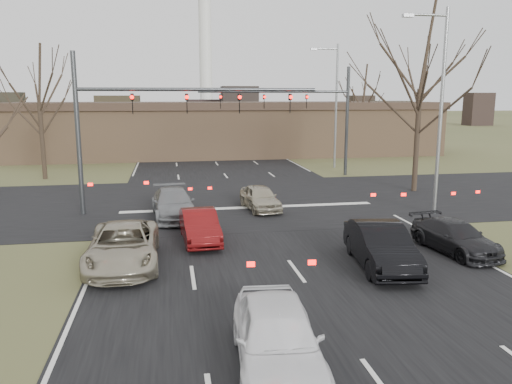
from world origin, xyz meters
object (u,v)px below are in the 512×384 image
at_px(car_silver_ahead, 260,198).
at_px(building, 229,128).
at_px(mast_arm_near, 145,112).
at_px(mast_arm_far, 311,108).
at_px(car_black_hatch, 381,246).
at_px(streetlight_right_far, 334,100).
at_px(car_red_ahead, 200,226).
at_px(car_grey_ahead, 173,204).
at_px(car_charcoal_sedan, 455,237).
at_px(car_white_sedan, 277,337).
at_px(car_silver_suv, 123,246).
at_px(streetlight_right_near, 438,102).

bearing_deg(car_silver_ahead, building, 80.28).
height_order(mast_arm_near, mast_arm_far, same).
xyz_separation_m(mast_arm_far, car_black_hatch, (-3.18, -20.04, -4.26)).
distance_m(streetlight_right_far, car_red_ahead, 23.85).
xyz_separation_m(streetlight_right_far, car_grey_ahead, (-13.32, -15.49, -4.89)).
relative_size(car_black_hatch, car_grey_ahead, 0.96).
xyz_separation_m(building, car_charcoal_sedan, (4.50, -33.95, -2.07)).
distance_m(car_white_sedan, car_grey_ahead, 14.60).
bearing_deg(car_red_ahead, car_charcoal_sedan, -21.42).
bearing_deg(car_white_sedan, car_silver_ahead, 85.81).
height_order(mast_arm_far, car_silver_suv, mast_arm_far).
bearing_deg(car_grey_ahead, car_red_ahead, -81.47).
height_order(streetlight_right_near, car_white_sedan, streetlight_right_near).
distance_m(mast_arm_far, car_white_sedan, 27.53).
distance_m(building, mast_arm_far, 15.75).
relative_size(car_charcoal_sedan, car_silver_ahead, 1.09).
distance_m(mast_arm_far, streetlight_right_far, 5.12).
xyz_separation_m(building, car_grey_ahead, (-6.00, -26.49, -1.97)).
height_order(building, car_silver_ahead, building).
relative_size(car_charcoal_sedan, car_grey_ahead, 0.86).
relative_size(streetlight_right_far, car_charcoal_sedan, 2.43).
height_order(streetlight_right_near, car_black_hatch, streetlight_right_near).
height_order(car_black_hatch, car_grey_ahead, car_black_hatch).
bearing_deg(car_black_hatch, mast_arm_near, 136.30).
height_order(streetlight_right_near, car_grey_ahead, streetlight_right_near).
xyz_separation_m(building, car_red_ahead, (-5.00, -30.82, -2.02)).
bearing_deg(streetlight_right_near, car_white_sedan, -129.82).
xyz_separation_m(car_black_hatch, car_charcoal_sedan, (3.50, 1.09, -0.16)).
xyz_separation_m(car_black_hatch, car_silver_ahead, (-2.50, 9.54, -0.12)).
bearing_deg(car_silver_suv, streetlight_right_near, 19.67).
bearing_deg(car_charcoal_sedan, car_red_ahead, 154.66).
bearing_deg(mast_arm_far, streetlight_right_far, 51.89).
distance_m(building, car_red_ahead, 31.29).
xyz_separation_m(streetlight_right_near, car_black_hatch, (-5.82, -7.04, -4.83)).
bearing_deg(car_silver_ahead, streetlight_right_near, -23.07).
height_order(car_white_sedan, car_silver_ahead, car_white_sedan).
height_order(car_white_sedan, car_grey_ahead, car_white_sedan).
bearing_deg(car_grey_ahead, car_silver_suv, -109.37).
distance_m(building, streetlight_right_near, 28.97).
distance_m(car_black_hatch, car_charcoal_sedan, 3.67).
relative_size(building, mast_arm_far, 3.81).
distance_m(streetlight_right_near, car_silver_ahead, 10.00).
height_order(car_silver_suv, car_charcoal_sedan, car_silver_suv).
relative_size(building, car_grey_ahead, 8.81).
bearing_deg(car_grey_ahead, building, 72.75).
xyz_separation_m(streetlight_right_near, streetlight_right_far, (0.50, 17.00, 0.00)).
xyz_separation_m(mast_arm_far, car_charcoal_sedan, (0.32, -18.95, -4.42)).
distance_m(streetlight_right_far, car_grey_ahead, 21.01).
bearing_deg(car_black_hatch, streetlight_right_near, 57.39).
bearing_deg(streetlight_right_far, mast_arm_far, -128.11).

